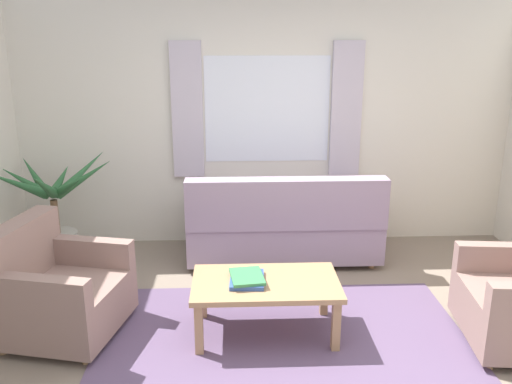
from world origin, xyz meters
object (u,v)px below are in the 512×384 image
Objects in this scene: coffee_table at (266,288)px; potted_plant at (56,214)px; armchair_left at (56,290)px; couch at (284,226)px; book_stack_on_table at (247,278)px.

coffee_table is 0.96× the size of potted_plant.
armchair_left is 1.44m from potted_plant.
potted_plant reaches higher than coffee_table.
couch is 1.46m from book_stack_on_table.
armchair_left is at bearing 35.41° from couch.
couch is 1.41m from coffee_table.
coffee_table is at bearing 79.23° from couch.
coffee_table is 3.25× the size of book_stack_on_table.
book_stack_on_table is at bearing 73.81° from couch.
couch reaches higher than book_stack_on_table.
couch is 5.62× the size of book_stack_on_table.
coffee_table is 0.16m from book_stack_on_table.
armchair_left is 0.91× the size of coffee_table.
potted_plant is at bearing 141.82° from book_stack_on_table.
couch is 2.26m from potted_plant.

